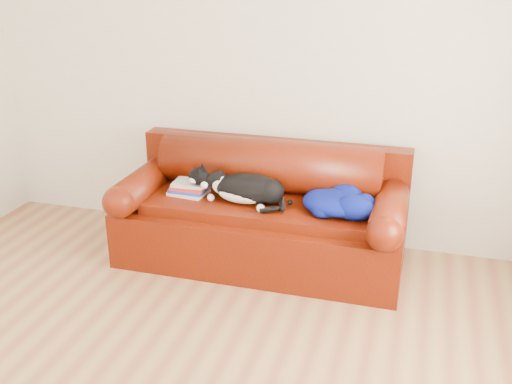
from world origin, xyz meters
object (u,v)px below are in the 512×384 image
book_stack (189,188)px  cat (247,189)px  blanket (337,201)px  sofa_base (261,231)px

book_stack → cat: (0.47, -0.04, 0.05)m
book_stack → blanket: size_ratio=0.52×
sofa_base → book_stack: bearing=-175.0°
sofa_base → cat: bearing=-133.4°
sofa_base → blanket: (0.57, -0.07, 0.34)m
book_stack → cat: bearing=-4.7°
sofa_base → book_stack: book_stack is taller
sofa_base → blanket: blanket is taller
blanket → cat: bearing=-178.1°
sofa_base → book_stack: 0.63m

